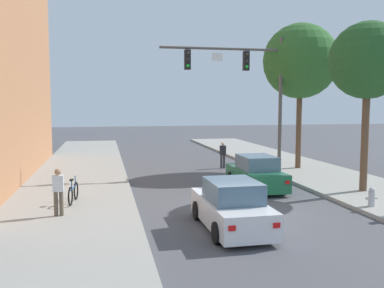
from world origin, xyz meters
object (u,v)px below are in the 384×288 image
Objects in this scene: pedestrian_sidewalk_left_walker at (58,190)px; bicycle_leaning at (73,193)px; car_following_white at (231,207)px; street_tree_second at (300,61)px; traffic_signal_mast at (247,79)px; street_tree_nearest at (368,61)px; fire_hydrant at (372,197)px; car_lead_green at (256,174)px; pedestrian_crossing_road at (223,154)px.

pedestrian_sidewalk_left_walker reaches higher than bicycle_leaning.
car_following_white is 0.50× the size of street_tree_second.
pedestrian_sidewalk_left_walker is 16.44m from street_tree_second.
car_following_white is 2.59× the size of pedestrian_sidewalk_left_walker.
car_following_white is at bearing -111.51° from traffic_signal_mast.
street_tree_nearest is (7.29, 3.94, 5.09)m from car_following_white.
fire_hydrant is (11.03, -2.89, -0.03)m from bicycle_leaning.
bicycle_leaning is 13.51m from street_tree_nearest.
fire_hydrant is (2.89, -4.59, -0.22)m from car_lead_green.
pedestrian_crossing_road is 0.93× the size of bicycle_leaning.
street_tree_second is at bearing 55.32° from car_following_white.
street_tree_second reaches higher than pedestrian_crossing_road.
street_tree_nearest is (4.05, -8.51, 4.90)m from pedestrian_crossing_road.
pedestrian_sidewalk_left_walker reaches higher than pedestrian_crossing_road.
pedestrian_crossing_road is 10.62m from street_tree_nearest.
car_following_white is 6.63m from bicycle_leaning.
car_following_white is 2.59× the size of pedestrian_crossing_road.
pedestrian_sidewalk_left_walker reaches higher than car_following_white.
fire_hydrant is (5.88, 1.29, -0.22)m from car_following_white.
traffic_signal_mast is 10.42× the size of fire_hydrant.
traffic_signal_mast is 5.22m from pedestrian_crossing_road.
car_lead_green is at bearing 23.21° from pedestrian_sidewalk_left_walker.
street_tree_nearest is at bearing -64.56° from pedestrian_crossing_road.
car_following_white is 5.94m from pedestrian_sidewalk_left_walker.
bicycle_leaning is at bearing -152.33° from street_tree_second.
bicycle_leaning is 0.24× the size of street_tree_nearest.
street_tree_nearest is at bearing -24.22° from car_lead_green.
traffic_signal_mast reaches higher than pedestrian_sidewalk_left_walker.
fire_hydrant is 6.10m from street_tree_nearest.
bicycle_leaning is 0.21× the size of street_tree_second.
street_tree_nearest reaches higher than car_lead_green.
street_tree_nearest is (3.43, -5.85, 0.46)m from traffic_signal_mast.
street_tree_second reaches higher than bicycle_leaning.
pedestrian_crossing_road is at bearing 103.30° from fire_hydrant.
street_tree_nearest is (1.41, 2.66, 5.31)m from fire_hydrant.
fire_hydrant is 11.33m from street_tree_second.
fire_hydrant is at bearing -117.89° from street_tree_nearest.
bicycle_leaning is (-5.14, 4.18, -0.18)m from car_following_white.
car_following_white is (-2.99, -5.88, 0.00)m from car_lead_green.
fire_hydrant is at bearing -14.70° from bicycle_leaning.
bicycle_leaning is at bearing 165.30° from fire_hydrant.
street_tree_second is at bearing 80.55° from fire_hydrant.
street_tree_nearest reaches higher than bicycle_leaning.
traffic_signal_mast is 6.80m from street_tree_nearest.
traffic_signal_mast is 3.90m from street_tree_second.
bicycle_leaning reaches higher than fire_hydrant.
street_tree_second reaches higher than traffic_signal_mast.
traffic_signal_mast is 1.76× the size of car_following_white.
pedestrian_crossing_road is 2.28× the size of fire_hydrant.
pedestrian_crossing_road is (-0.62, 2.66, -4.45)m from traffic_signal_mast.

